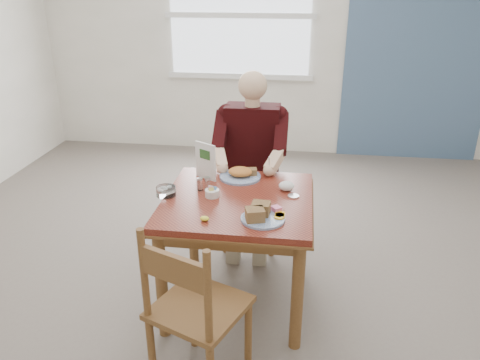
# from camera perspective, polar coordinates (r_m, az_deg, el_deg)

# --- Properties ---
(floor) EXTENTS (6.00, 6.00, 0.00)m
(floor) POSITION_cam_1_polar(r_m,az_deg,el_deg) (3.24, -0.25, -14.24)
(floor) COLOR #695C55
(floor) RESTS_ON ground
(wall_back) EXTENTS (5.50, 0.00, 5.50)m
(wall_back) POSITION_cam_1_polar(r_m,az_deg,el_deg) (5.59, 4.28, 17.33)
(wall_back) COLOR white
(wall_back) RESTS_ON ground
(accent_panel) EXTENTS (1.60, 0.02, 2.80)m
(accent_panel) POSITION_cam_1_polar(r_m,az_deg,el_deg) (5.69, 21.22, 16.01)
(accent_panel) COLOR #466283
(accent_panel) RESTS_ON ground
(lemon_wedge) EXTENTS (0.06, 0.05, 0.03)m
(lemon_wedge) POSITION_cam_1_polar(r_m,az_deg,el_deg) (2.59, -4.34, -4.71)
(lemon_wedge) COLOR #FFF035
(lemon_wedge) RESTS_ON table
(napkin) EXTENTS (0.11, 0.09, 0.06)m
(napkin) POSITION_cam_1_polar(r_m,az_deg,el_deg) (2.95, 5.70, -0.72)
(napkin) COLOR white
(napkin) RESTS_ON table
(metal_dish) EXTENTS (0.09, 0.09, 0.01)m
(metal_dish) POSITION_cam_1_polar(r_m,az_deg,el_deg) (2.88, 6.52, -1.96)
(metal_dish) COLOR silver
(metal_dish) RESTS_ON table
(window) EXTENTS (1.72, 0.04, 1.42)m
(window) POSITION_cam_1_polar(r_m,az_deg,el_deg) (5.58, -0.03, 19.44)
(window) COLOR white
(window) RESTS_ON wall_back
(table) EXTENTS (0.92, 0.92, 0.75)m
(table) POSITION_cam_1_polar(r_m,az_deg,el_deg) (2.90, -0.27, -4.19)
(table) COLOR maroon
(table) RESTS_ON ground
(chair_far) EXTENTS (0.42, 0.42, 0.95)m
(chair_far) POSITION_cam_1_polar(r_m,az_deg,el_deg) (3.68, 1.49, -0.72)
(chair_far) COLOR brown
(chair_far) RESTS_ON ground
(chair_near) EXTENTS (0.55, 0.55, 0.95)m
(chair_near) POSITION_cam_1_polar(r_m,az_deg,el_deg) (2.40, -5.62, -15.57)
(chair_near) COLOR brown
(chair_near) RESTS_ON ground
(diner) EXTENTS (0.53, 0.56, 1.39)m
(diner) POSITION_cam_1_polar(r_m,az_deg,el_deg) (3.48, 1.38, 3.69)
(diner) COLOR gray
(diner) RESTS_ON chair_far
(near_plate) EXTENTS (0.28, 0.28, 0.08)m
(near_plate) POSITION_cam_1_polar(r_m,az_deg,el_deg) (2.59, 2.59, -4.20)
(near_plate) COLOR white
(near_plate) RESTS_ON table
(far_plate) EXTENTS (0.32, 0.32, 0.07)m
(far_plate) POSITION_cam_1_polar(r_m,az_deg,el_deg) (3.13, 0.13, 0.75)
(far_plate) COLOR white
(far_plate) RESTS_ON table
(caddy) EXTENTS (0.10, 0.10, 0.07)m
(caddy) POSITION_cam_1_polar(r_m,az_deg,el_deg) (2.86, -3.41, -1.60)
(caddy) COLOR white
(caddy) RESTS_ON table
(shakers) EXTENTS (0.09, 0.07, 0.08)m
(shakers) POSITION_cam_1_polar(r_m,az_deg,el_deg) (2.95, -4.45, -0.44)
(shakers) COLOR white
(shakers) RESTS_ON table
(creamer) EXTENTS (0.13, 0.13, 0.06)m
(creamer) POSITION_cam_1_polar(r_m,az_deg,el_deg) (2.91, -9.00, -1.33)
(creamer) COLOR white
(creamer) RESTS_ON table
(menu) EXTENTS (0.15, 0.10, 0.25)m
(menu) POSITION_cam_1_polar(r_m,az_deg,el_deg) (3.09, -4.23, 2.34)
(menu) COLOR white
(menu) RESTS_ON table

